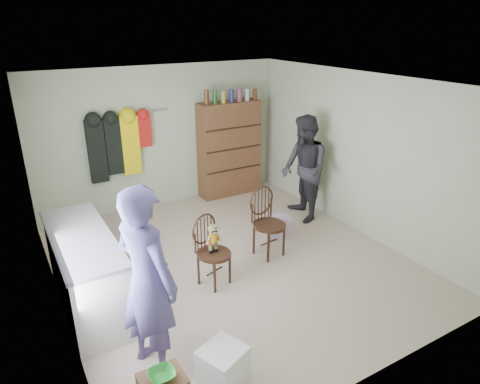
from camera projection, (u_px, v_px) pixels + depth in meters
ground_plane at (232, 262)px, 6.07m from camera, size 5.00×5.00×0.00m
room_walls at (212, 146)px, 5.90m from camera, size 5.00×5.00×5.00m
counter at (86, 271)px, 4.98m from camera, size 0.64×1.86×0.94m
bowl at (162, 375)px, 3.44m from camera, size 0.22×0.22×0.05m
plastic_tub at (223, 366)px, 4.00m from camera, size 0.50×0.49×0.37m
chair_front at (211, 246)px, 5.40m from camera, size 0.53×0.53×0.95m
chair_far at (267, 219)px, 6.10m from camera, size 0.51×0.51×1.02m
striped_bag at (278, 227)px, 6.69m from camera, size 0.39×0.34×0.35m
person_left at (147, 281)px, 3.93m from camera, size 0.69×0.82×1.92m
person_right at (304, 169)px, 7.08m from camera, size 0.86×1.00×1.79m
dresser at (229, 148)px, 8.15m from camera, size 1.20×0.39×2.07m
coat_rack at (118, 145)px, 7.11m from camera, size 1.42×0.12×1.09m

